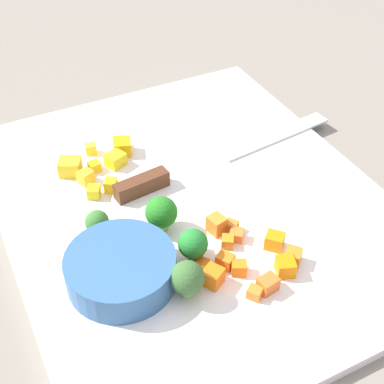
{
  "coord_description": "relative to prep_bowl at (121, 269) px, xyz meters",
  "views": [
    {
      "loc": [
        -0.4,
        0.2,
        0.4
      ],
      "look_at": [
        0.0,
        0.0,
        0.02
      ],
      "focal_mm": 51.04,
      "sensor_mm": 36.0,
      "label": 1
    }
  ],
  "objects": [
    {
      "name": "carrot_dice_13",
      "position": [
        -0.04,
        -0.07,
        -0.01
      ],
      "size": [
        0.02,
        0.02,
        0.02
      ],
      "primitive_type": "cube",
      "rotation": [
        0.0,
        0.0,
        2.11
      ],
      "color": "orange",
      "rests_on": "cutting_board"
    },
    {
      "name": "carrot_dice_10",
      "position": [
        0.02,
        -0.11,
        -0.01
      ],
      "size": [
        0.02,
        0.02,
        0.02
      ],
      "primitive_type": "cube",
      "rotation": [
        0.0,
        0.0,
        0.23
      ],
      "color": "orange",
      "rests_on": "cutting_board"
    },
    {
      "name": "carrot_dice_4",
      "position": [
        -0.03,
        -0.15,
        -0.01
      ],
      "size": [
        0.02,
        0.02,
        0.02
      ],
      "primitive_type": "cube",
      "rotation": [
        0.0,
        0.0,
        2.32
      ],
      "color": "orange",
      "rests_on": "cutting_board"
    },
    {
      "name": "carrot_dice_2",
      "position": [
        -0.03,
        -0.09,
        -0.01
      ],
      "size": [
        0.02,
        0.02,
        0.01
      ],
      "primitive_type": "cube",
      "rotation": [
        0.0,
        0.0,
        2.15
      ],
      "color": "orange",
      "rests_on": "cutting_board"
    },
    {
      "name": "pepper_dice_2",
      "position": [
        0.19,
        -0.07,
        -0.01
      ],
      "size": [
        0.03,
        0.03,
        0.02
      ],
      "primitive_type": "cube",
      "rotation": [
        0.0,
        0.0,
        1.23
      ],
      "color": "yellow",
      "rests_on": "cutting_board"
    },
    {
      "name": "carrot_dice_0",
      "position": [
        -0.07,
        -0.1,
        -0.01
      ],
      "size": [
        0.02,
        0.02,
        0.01
      ],
      "primitive_type": "cube",
      "rotation": [
        0.0,
        0.0,
        0.62
      ],
      "color": "orange",
      "rests_on": "cutting_board"
    },
    {
      "name": "cutting_board",
      "position": [
        0.07,
        -0.11,
        -0.02
      ],
      "size": [
        0.48,
        0.39,
        0.01
      ],
      "primitive_type": "cube",
      "color": "white",
      "rests_on": "ground_plane"
    },
    {
      "name": "carrot_dice_6",
      "position": [
        -0.0,
        -0.12,
        -0.01
      ],
      "size": [
        0.02,
        0.02,
        0.01
      ],
      "primitive_type": "cube",
      "rotation": [
        0.0,
        0.0,
        0.86
      ],
      "color": "orange",
      "rests_on": "cutting_board"
    },
    {
      "name": "pepper_dice_6",
      "position": [
        0.15,
        -0.02,
        -0.01
      ],
      "size": [
        0.02,
        0.02,
        0.01
      ],
      "primitive_type": "cube",
      "rotation": [
        0.0,
        0.0,
        0.42
      ],
      "color": "yellow",
      "rests_on": "cutting_board"
    },
    {
      "name": "broccoli_floret_0",
      "position": [
        0.05,
        -0.06,
        0.01
      ],
      "size": [
        0.03,
        0.03,
        0.04
      ],
      "color": "#96B75B",
      "rests_on": "cutting_board"
    },
    {
      "name": "carrot_dice_1",
      "position": [
        -0.05,
        -0.15,
        -0.01
      ],
      "size": [
        0.02,
        0.02,
        0.01
      ],
      "primitive_type": "cube",
      "rotation": [
        0.0,
        0.0,
        2.31
      ],
      "color": "orange",
      "rests_on": "cutting_board"
    },
    {
      "name": "carrot_dice_9",
      "position": [
        -0.0,
        -0.08,
        -0.01
      ],
      "size": [
        0.02,
        0.01,
        0.01
      ],
      "primitive_type": "cube",
      "rotation": [
        0.0,
        0.0,
        2.89
      ],
      "color": "orange",
      "rests_on": "cutting_board"
    },
    {
      "name": "pepper_dice_5",
      "position": [
        0.12,
        -0.02,
        -0.01
      ],
      "size": [
        0.02,
        0.02,
        0.01
      ],
      "primitive_type": "cube",
      "rotation": [
        0.0,
        0.0,
        2.66
      ],
      "color": "yellow",
      "rests_on": "cutting_board"
    },
    {
      "name": "carrot_dice_3",
      "position": [
        -0.07,
        -0.11,
        -0.01
      ],
      "size": [
        0.02,
        0.02,
        0.01
      ],
      "primitive_type": "cube",
      "rotation": [
        0.0,
        0.0,
        0.17
      ],
      "color": "orange",
      "rests_on": "cutting_board"
    },
    {
      "name": "pepper_dice_9",
      "position": [
        0.13,
        -0.04,
        -0.01
      ],
      "size": [
        0.02,
        0.02,
        0.01
      ],
      "primitive_type": "cube",
      "rotation": [
        0.0,
        0.0,
        2.56
      ],
      "color": "yellow",
      "rests_on": "cutting_board"
    },
    {
      "name": "carrot_dice_7",
      "position": [
        0.01,
        -0.12,
        -0.01
      ],
      "size": [
        0.02,
        0.02,
        0.01
      ],
      "primitive_type": "cube",
      "rotation": [
        0.0,
        0.0,
        0.57
      ],
      "color": "orange",
      "rests_on": "cutting_board"
    },
    {
      "name": "pepper_dice_7",
      "position": [
        0.18,
        -0.0,
        -0.01
      ],
      "size": [
        0.03,
        0.03,
        0.02
      ],
      "primitive_type": "cube",
      "rotation": [
        0.0,
        0.0,
        1.11
      ],
      "color": "yellow",
      "rests_on": "cutting_board"
    },
    {
      "name": "broccoli_floret_3",
      "position": [
        -0.04,
        -0.05,
        0.01
      ],
      "size": [
        0.03,
        0.03,
        0.04
      ],
      "color": "#86BA5E",
      "rests_on": "cutting_board"
    },
    {
      "name": "broccoli_floret_2",
      "position": [
        -0.01,
        -0.07,
        0.01
      ],
      "size": [
        0.03,
        0.03,
        0.04
      ],
      "color": "#8DBD6B",
      "rests_on": "cutting_board"
    },
    {
      "name": "pepper_dice_1",
      "position": [
        0.2,
        -0.07,
        -0.01
      ],
      "size": [
        0.01,
        0.02,
        0.01
      ],
      "primitive_type": "cube",
      "rotation": [
        0.0,
        0.0,
        1.32
      ],
      "color": "yellow",
      "rests_on": "cutting_board"
    },
    {
      "name": "chef_knife",
      "position": [
        0.12,
        -0.13,
        -0.01
      ],
      "size": [
        0.05,
        0.3,
        0.02
      ],
      "rotation": [
        0.0,
        0.0,
        4.83
      ],
      "color": "silver",
      "rests_on": "cutting_board"
    },
    {
      "name": "prep_bowl",
      "position": [
        0.0,
        0.0,
        0.0
      ],
      "size": [
        0.1,
        0.1,
        0.03
      ],
      "primitive_type": "cylinder",
      "color": "#346091",
      "rests_on": "cutting_board"
    },
    {
      "name": "pepper_dice_0",
      "position": [
        0.2,
        -0.04,
        -0.01
      ],
      "size": [
        0.01,
        0.01,
        0.01
      ],
      "primitive_type": "cube",
      "rotation": [
        0.0,
        0.0,
        1.35
      ],
      "color": "yellow",
      "rests_on": "cutting_board"
    },
    {
      "name": "pepper_dice_3",
      "position": [
        0.17,
        -0.06,
        -0.01
      ],
      "size": [
        0.02,
        0.03,
        0.02
      ],
      "primitive_type": "cube",
      "rotation": [
        0.0,
        0.0,
        1.95
      ],
      "color": "yellow",
      "rests_on": "cutting_board"
    },
    {
      "name": "pepper_dice_8",
      "position": [
        0.17,
        -0.03,
        -0.01
      ],
      "size": [
        0.01,
        0.01,
        0.01
      ],
      "primitive_type": "cube",
      "rotation": [
        0.0,
        0.0,
        0.15
      ],
      "color": "yellow",
      "rests_on": "cutting_board"
    },
    {
      "name": "ground_plane",
      "position": [
        0.07,
        -0.11,
        -0.03
      ],
      "size": [
        4.0,
        4.0,
        0.0
      ],
      "primitive_type": "plane",
      "color": "gray"
    },
    {
      "name": "carrot_dice_11",
      "position": [
        -0.02,
        -0.07,
        -0.01
      ],
      "size": [
        0.02,
        0.02,
        0.01
      ],
      "primitive_type": "cube",
      "rotation": [
        0.0,
        0.0,
        2.27
      ],
      "color": "orange",
      "rests_on": "cutting_board"
    },
    {
      "name": "broccoli_floret_1",
      "position": [
        0.07,
        -0.0,
        0.0
      ],
      "size": [
        0.02,
        0.02,
        0.03
      ],
      "color": "#85BC59",
      "rests_on": "cutting_board"
    },
    {
      "name": "carrot_dice_5",
      "position": [
        -0.06,
        -0.14,
        -0.01
      ],
      "size": [
        0.02,
        0.02,
        0.02
      ],
      "primitive_type": "cube",
      "rotation": [
        0.0,
        0.0,
        1.22
      ],
      "color": "orange",
      "rests_on": "cutting_board"
    },
    {
      "name": "pepper_dice_4",
      "position": [
        0.11,
        -0.05,
        -0.01
      ],
      "size": [
        0.02,
        0.02,
        0.01
      ],
      "primitive_type": "cube",
      "rotation": [
        0.0,
        0.0,
        1.0
      ],
      "color": "yellow",
      "rests_on": "cutting_board"
    },
    {
      "name": "carrot_dice_8",
      "position": [
        -0.04,
        -0.1,
        -0.01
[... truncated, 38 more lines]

